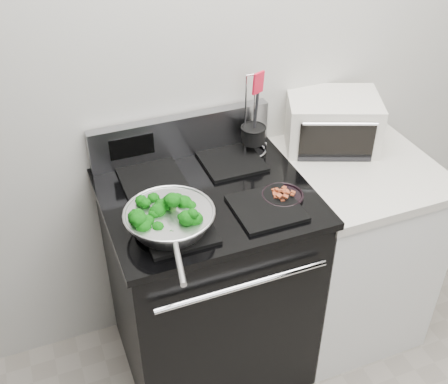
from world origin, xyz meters
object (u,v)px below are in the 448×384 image
gas_range (209,280)px  skillet (170,219)px  utensil_holder (253,139)px  bacon_plate (283,193)px  toaster_oven (332,121)px

gas_range → skillet: 0.57m
gas_range → utensil_holder: (0.28, 0.21, 0.53)m
bacon_plate → toaster_oven: 0.51m
gas_range → bacon_plate: (0.26, -0.13, 0.48)m
gas_range → skillet: gas_range is taller
skillet → gas_range: bearing=49.3°
gas_range → utensil_holder: size_ratio=3.10×
utensil_holder → toaster_oven: (0.37, -0.02, 0.02)m
skillet → utensil_holder: utensil_holder is taller
gas_range → toaster_oven: bearing=16.4°
gas_range → toaster_oven: (0.65, 0.19, 0.54)m
utensil_holder → toaster_oven: 0.37m
skillet → toaster_oven: 0.91m
bacon_plate → toaster_oven: toaster_oven is taller
utensil_holder → toaster_oven: bearing=-25.6°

